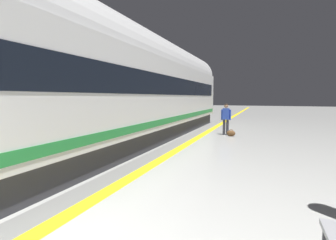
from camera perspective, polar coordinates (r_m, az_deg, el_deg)
The scene contains 5 objects.
safety_line_strip at distance 11.20m, azimuth 5.33°, elevation -4.99°, with size 0.36×80.00×0.01m, color yellow.
tactile_edge_band at distance 11.31m, azimuth 3.39°, elevation -4.87°, with size 0.75×80.00×0.01m, color slate.
high_speed_train at distance 8.41m, azimuth -17.89°, elevation 8.46°, with size 2.94×27.52×4.97m.
passenger_near at distance 13.37m, azimuth 13.23°, elevation 0.74°, with size 0.52×0.22×1.67m.
duffel_bag_near at distance 13.09m, azimuth 14.34°, elevation -2.97°, with size 0.44×0.26×0.36m.
Camera 1 is at (2.45, -0.58, 2.00)m, focal length 26.40 mm.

